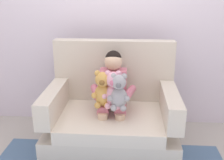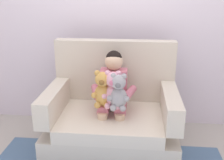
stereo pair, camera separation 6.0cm
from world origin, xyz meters
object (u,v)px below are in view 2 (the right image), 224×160
Objects in this scene: plush_pink at (113,90)px; plush_grey at (118,93)px; seated_child at (113,90)px; plush_honey at (103,90)px; armchair at (112,117)px.

plush_grey is at bearing -30.14° from plush_pink.
plush_honey is at bearing -118.71° from seated_child.
plush_honey is at bearing -116.06° from armchair.
plush_grey is 0.98× the size of plush_honey.
seated_child is 2.37× the size of plush_pink.
armchair reaches higher than plush_honey.
plush_honey is (-0.08, -0.16, 0.06)m from seated_child.
plush_pink is (0.02, -0.16, 0.35)m from armchair.
plush_honey is (-0.15, 0.05, 0.00)m from plush_grey.
armchair reaches higher than plush_grey.
plush_honey is (-0.07, -0.15, 0.35)m from armchair.
plush_pink is 1.01× the size of plush_honey.
seated_child is 2.40× the size of plush_honey.
seated_child is 0.17m from plush_pink.
seated_child reaches higher than plush_pink.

